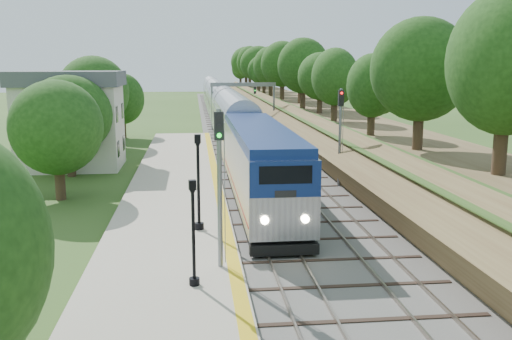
{
  "coord_description": "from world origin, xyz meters",
  "views": [
    {
      "loc": [
        -3.88,
        -18.36,
        8.63
      ],
      "look_at": [
        -0.5,
        12.52,
        2.8
      ],
      "focal_mm": 40.0,
      "sensor_mm": 36.0,
      "label": 1
    }
  ],
  "objects": [
    {
      "name": "embankment",
      "position": [
        10.35,
        60.0,
        1.95
      ],
      "size": [
        10.64,
        170.0,
        11.7
      ],
      "color": "brown",
      "rests_on": "ground"
    },
    {
      "name": "signal_platform",
      "position": [
        -2.9,
        4.06,
        4.37
      ],
      "size": [
        0.38,
        0.3,
        6.49
      ],
      "color": "slate",
      "rests_on": "platform"
    },
    {
      "name": "yellow_stripe",
      "position": [
        -2.35,
        16.0,
        0.39
      ],
      "size": [
        0.55,
        68.0,
        0.01
      ],
      "primitive_type": "cube",
      "color": "gold",
      "rests_on": "platform"
    },
    {
      "name": "station_building",
      "position": [
        -14.0,
        30.0,
        4.09
      ],
      "size": [
        8.6,
        6.6,
        8.0
      ],
      "color": "beige",
      "rests_on": "ground"
    },
    {
      "name": "signal_gantry",
      "position": [
        2.47,
        54.99,
        4.82
      ],
      "size": [
        8.4,
        0.38,
        6.2
      ],
      "color": "slate",
      "rests_on": "ground"
    },
    {
      "name": "lamppost_far",
      "position": [
        -3.71,
        9.53,
        2.53
      ],
      "size": [
        0.48,
        0.48,
        4.82
      ],
      "color": "black",
      "rests_on": "platform"
    },
    {
      "name": "signal_farside",
      "position": [
        6.2,
        20.07,
        4.28
      ],
      "size": [
        0.37,
        0.3,
        6.81
      ],
      "color": "slate",
      "rests_on": "ground"
    },
    {
      "name": "train",
      "position": [
        0.0,
        57.15,
        2.39
      ],
      "size": [
        3.18,
        105.66,
        4.67
      ],
      "color": "black",
      "rests_on": "trackbed"
    },
    {
      "name": "trackbed",
      "position": [
        2.0,
        60.0,
        0.07
      ],
      "size": [
        9.5,
        170.0,
        0.28
      ],
      "color": "#4C4944",
      "rests_on": "ground"
    },
    {
      "name": "trees_behind_platform",
      "position": [
        -11.17,
        20.67,
        4.53
      ],
      "size": [
        7.82,
        53.32,
        7.21
      ],
      "color": "#332316",
      "rests_on": "ground"
    },
    {
      "name": "lamppost_mid",
      "position": [
        -3.98,
        2.15,
        2.19
      ],
      "size": [
        0.4,
        0.4,
        4.05
      ],
      "color": "black",
      "rests_on": "platform"
    },
    {
      "name": "platform",
      "position": [
        -5.2,
        16.0,
        0.19
      ],
      "size": [
        6.4,
        68.0,
        0.38
      ],
      "primitive_type": "cube",
      "color": "#ADA58C",
      "rests_on": "ground"
    },
    {
      "name": "ground",
      "position": [
        0.0,
        0.0,
        0.0
      ],
      "size": [
        320.0,
        320.0,
        0.0
      ],
      "primitive_type": "plane",
      "color": "#2D4C19",
      "rests_on": "ground"
    }
  ]
}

